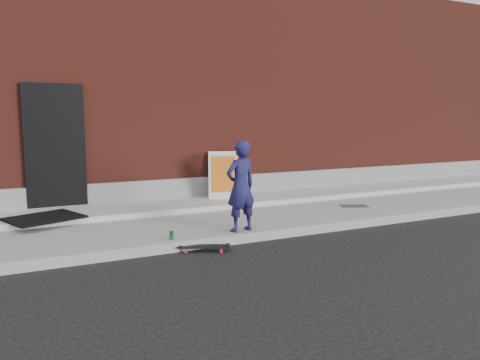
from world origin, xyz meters
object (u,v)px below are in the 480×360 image
pizza_sign (223,175)px  soda_can (172,235)px  child (241,186)px  skateboard (204,247)px

pizza_sign → soda_can: 3.00m
child → skateboard: 1.13m
child → pizza_sign: (0.70, 2.29, -0.12)m
pizza_sign → skateboard: bearing=-119.0°
pizza_sign → soda_can: pizza_sign is taller
pizza_sign → child: bearing=-107.1°
child → pizza_sign: size_ratio=1.46×
skateboard → pizza_sign: 3.06m
child → soda_can: child is taller
child → pizza_sign: bearing=-116.9°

